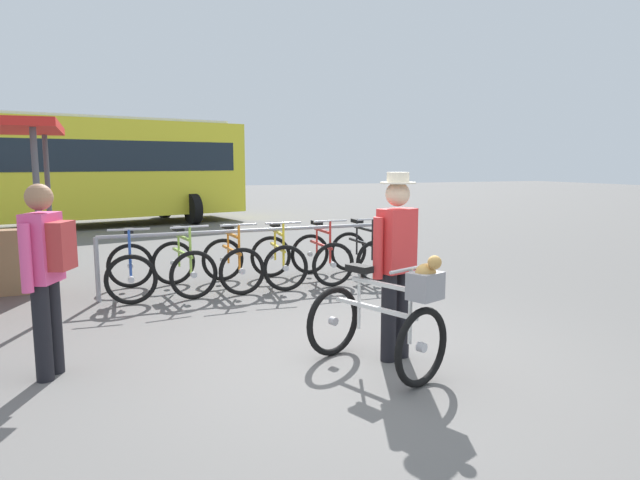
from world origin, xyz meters
name	(u,v)px	position (x,y,z in m)	size (l,w,h in m)	color
ground_plane	(360,363)	(0.00, 0.00, 0.00)	(80.00, 80.00, 0.00)	#605E5B
bike_rack_rail	(265,240)	(0.10, 3.30, 0.70)	(4.61, 0.09, 0.88)	#99999E
racked_bike_blue	(131,270)	(-1.75, 3.48, 0.37)	(0.72, 1.15, 0.98)	black
racked_bike_lime	(183,266)	(-1.05, 3.48, 0.37)	(0.79, 1.16, 0.97)	black
racked_bike_orange	(232,263)	(-0.35, 3.48, 0.37)	(0.71, 1.12, 0.97)	black
racked_bike_yellow	(278,260)	(0.35, 3.47, 0.37)	(0.76, 1.16, 0.97)	black
racked_bike_red	(321,257)	(1.05, 3.47, 0.37)	(0.69, 1.12, 0.97)	black
racked_bike_black	(362,254)	(1.75, 3.46, 0.37)	(0.68, 1.11, 0.97)	black
featured_bicycle	(385,319)	(0.08, -0.31, 0.49)	(1.00, 1.26, 1.09)	black
person_with_featured_bike	(396,258)	(0.35, -0.02, 0.95)	(0.51, 0.32, 1.72)	black
pedestrian_with_backpack	(46,268)	(-2.57, 0.70, 0.94)	(0.42, 0.49, 1.64)	black
bus_distant	(64,165)	(-2.88, 12.77, 1.74)	(10.31, 4.82, 3.08)	yellow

